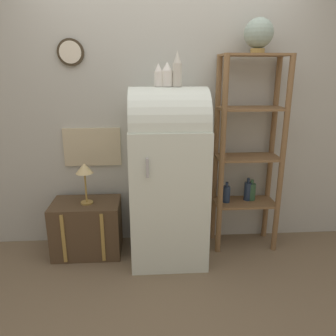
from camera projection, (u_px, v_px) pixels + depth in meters
name	position (u px, v px, depth m)	size (l,w,h in m)	color
ground_plane	(170.00, 267.00, 2.91)	(12.00, 12.00, 0.00)	#7A664C
wall_back	(165.00, 106.00, 3.07)	(7.00, 0.09, 2.70)	#B7B7AD
refrigerator	(168.00, 172.00, 2.88)	(0.66, 0.69, 1.55)	silver
suitcase_trunk	(87.00, 227.00, 3.08)	(0.62, 0.42, 0.51)	brown
shelf_unit	(248.00, 150.00, 3.03)	(0.60, 0.32, 1.81)	olive
globe	(259.00, 34.00, 2.72)	(0.24, 0.24, 0.28)	#AD8942
vase_left	(158.00, 76.00, 2.64)	(0.07, 0.07, 0.18)	white
vase_center	(167.00, 75.00, 2.65)	(0.09, 0.09, 0.19)	white
vase_right	(177.00, 70.00, 2.62)	(0.07, 0.07, 0.28)	beige
desk_lamp	(84.00, 172.00, 2.90)	(0.16, 0.16, 0.38)	#AD8942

